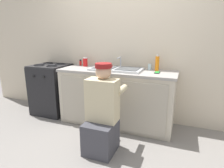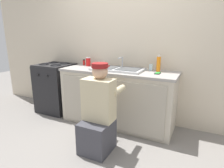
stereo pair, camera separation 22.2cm
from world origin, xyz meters
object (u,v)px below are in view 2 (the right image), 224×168
(plumber_person, at_px, (98,116))
(soap_bottle_orange, at_px, (159,64))
(stove_range, at_px, (56,88))
(cell_phone, at_px, (158,73))
(water_glass, at_px, (151,67))
(soda_cup_red, at_px, (88,62))
(sink_double_basin, at_px, (118,69))
(spice_bottle_red, at_px, (84,62))

(plumber_person, height_order, soap_bottle_orange, soap_bottle_orange)
(stove_range, relative_size, soap_bottle_orange, 3.68)
(cell_phone, xyz_separation_m, water_glass, (-0.14, 0.18, 0.04))
(plumber_person, relative_size, soap_bottle_orange, 4.42)
(plumber_person, xyz_separation_m, water_glass, (0.39, 0.96, 0.49))
(cell_phone, bearing_deg, soap_bottle_orange, 100.38)
(soda_cup_red, relative_size, water_glass, 1.52)
(sink_double_basin, xyz_separation_m, spice_bottle_red, (-0.76, 0.19, 0.03))
(sink_double_basin, xyz_separation_m, plumber_person, (0.10, -0.79, -0.46))
(water_glass, bearing_deg, plumber_person, -112.11)
(cell_phone, distance_m, spice_bottle_red, 1.40)
(soap_bottle_orange, bearing_deg, stove_range, -175.31)
(sink_double_basin, xyz_separation_m, soap_bottle_orange, (0.60, 0.15, 0.09))
(plumber_person, distance_m, cell_phone, 1.04)
(plumber_person, relative_size, soda_cup_red, 7.26)
(soda_cup_red, bearing_deg, spice_bottle_red, 158.50)
(plumber_person, bearing_deg, soap_bottle_orange, 61.92)
(plumber_person, distance_m, soda_cup_red, 1.29)
(plumber_person, bearing_deg, cell_phone, 55.53)
(plumber_person, bearing_deg, soda_cup_red, 128.16)
(sink_double_basin, distance_m, stove_range, 1.36)
(plumber_person, xyz_separation_m, soap_bottle_orange, (0.50, 0.94, 0.55))
(stove_range, bearing_deg, plumber_person, -29.68)
(soda_cup_red, height_order, soap_bottle_orange, soap_bottle_orange)
(plumber_person, relative_size, spice_bottle_red, 10.52)
(sink_double_basin, bearing_deg, plumber_person, -83.09)
(stove_range, distance_m, water_glass, 1.84)
(spice_bottle_red, distance_m, water_glass, 1.25)
(spice_bottle_red, bearing_deg, stove_range, -159.43)
(soap_bottle_orange, xyz_separation_m, water_glass, (-0.11, 0.02, -0.06))
(stove_range, distance_m, cell_phone, 1.96)
(plumber_person, relative_size, water_glass, 11.04)
(sink_double_basin, bearing_deg, soap_bottle_orange, 14.28)
(sink_double_basin, height_order, spice_bottle_red, sink_double_basin)
(soda_cup_red, bearing_deg, water_glass, 1.34)
(sink_double_basin, height_order, cell_phone, sink_double_basin)
(soap_bottle_orange, relative_size, water_glass, 2.50)
(stove_range, relative_size, cell_phone, 6.58)
(sink_double_basin, height_order, stove_range, sink_double_basin)
(soda_cup_red, bearing_deg, cell_phone, -7.09)
(soda_cup_red, xyz_separation_m, water_glass, (1.12, 0.03, -0.03))
(cell_phone, distance_m, soap_bottle_orange, 0.20)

